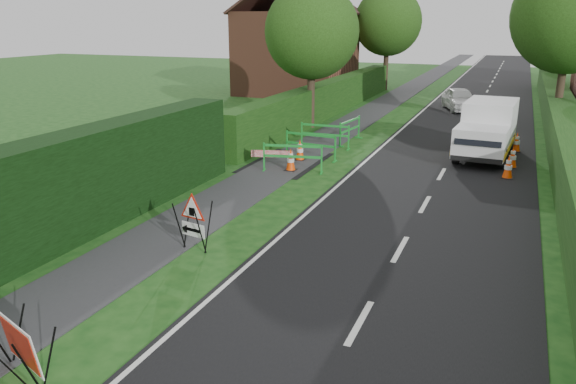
% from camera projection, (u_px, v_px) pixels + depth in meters
% --- Properties ---
extents(ground, '(120.00, 120.00, 0.00)m').
position_uv_depth(ground, '(205.00, 323.00, 9.77)').
color(ground, '#154212').
rests_on(ground, ground).
extents(road_surface, '(6.00, 90.00, 0.02)m').
position_uv_depth(road_surface, '(486.00, 93.00, 39.81)').
color(road_surface, black).
rests_on(road_surface, ground).
extents(footpath, '(2.00, 90.00, 0.02)m').
position_uv_depth(footpath, '(409.00, 89.00, 41.80)').
color(footpath, '#2D2D30').
rests_on(footpath, ground).
extents(hedge_west_far, '(1.00, 24.00, 1.80)m').
position_uv_depth(hedge_west_far, '(329.00, 114.00, 31.03)').
color(hedge_west_far, '#14380F').
rests_on(hedge_west_far, ground).
extents(hedge_east, '(1.20, 50.00, 1.50)m').
position_uv_depth(hedge_east, '(564.00, 156.00, 21.57)').
color(hedge_east, '#14380F').
rests_on(hedge_east, ground).
extents(house_west, '(7.50, 7.40, 7.88)m').
position_uv_depth(house_west, '(297.00, 51.00, 39.05)').
color(house_west, brown).
rests_on(house_west, ground).
extents(tree_nw, '(4.40, 4.40, 6.70)m').
position_uv_depth(tree_nw, '(312.00, 32.00, 26.02)').
color(tree_nw, '#2D2116').
rests_on(tree_nw, ground).
extents(tree_ne, '(5.20, 5.20, 7.79)m').
position_uv_depth(tree_ne, '(570.00, 16.00, 25.38)').
color(tree_ne, '#2D2116').
rests_on(tree_ne, ground).
extents(tree_fw, '(4.80, 4.80, 7.24)m').
position_uv_depth(tree_fw, '(388.00, 22.00, 40.06)').
color(tree_fw, '#2D2116').
rests_on(tree_fw, ground).
extents(tree_fe, '(4.20, 4.20, 6.33)m').
position_uv_depth(tree_fe, '(553.00, 31.00, 39.81)').
color(tree_fe, '#2D2116').
rests_on(tree_fe, ground).
extents(red_rect_sign, '(1.20, 0.95, 0.90)m').
position_uv_depth(red_rect_sign, '(20.00, 346.00, 8.16)').
color(red_rect_sign, black).
rests_on(red_rect_sign, ground).
extents(triangle_sign, '(0.92, 0.92, 1.16)m').
position_uv_depth(triangle_sign, '(191.00, 218.00, 12.56)').
color(triangle_sign, black).
rests_on(triangle_sign, ground).
extents(works_van, '(2.08, 4.65, 2.07)m').
position_uv_depth(works_van, '(487.00, 129.00, 21.15)').
color(works_van, silver).
rests_on(works_van, ground).
extents(traffic_cone_0, '(0.38, 0.38, 0.79)m').
position_uv_depth(traffic_cone_0, '(508.00, 167.00, 18.46)').
color(traffic_cone_0, black).
rests_on(traffic_cone_0, ground).
extents(traffic_cone_1, '(0.38, 0.38, 0.79)m').
position_uv_depth(traffic_cone_1, '(513.00, 157.00, 19.77)').
color(traffic_cone_1, black).
rests_on(traffic_cone_1, ground).
extents(traffic_cone_2, '(0.38, 0.38, 0.79)m').
position_uv_depth(traffic_cone_2, '(517.00, 142.00, 22.19)').
color(traffic_cone_2, black).
rests_on(traffic_cone_2, ground).
extents(traffic_cone_3, '(0.38, 0.38, 0.79)m').
position_uv_depth(traffic_cone_3, '(291.00, 160.00, 19.41)').
color(traffic_cone_3, black).
rests_on(traffic_cone_3, ground).
extents(traffic_cone_4, '(0.38, 0.38, 0.79)m').
position_uv_depth(traffic_cone_4, '(300.00, 150.00, 20.85)').
color(traffic_cone_4, black).
rests_on(traffic_cone_4, ground).
extents(ped_barrier_0, '(2.09, 0.79, 1.00)m').
position_uv_depth(ped_barrier_0, '(293.00, 154.00, 19.16)').
color(ped_barrier_0, '#1A912D').
rests_on(ped_barrier_0, ground).
extents(ped_barrier_1, '(2.08, 0.54, 1.00)m').
position_uv_depth(ped_barrier_1, '(311.00, 142.00, 20.99)').
color(ped_barrier_1, '#1A912D').
rests_on(ped_barrier_1, ground).
extents(ped_barrier_2, '(2.07, 0.40, 1.00)m').
position_uv_depth(ped_barrier_2, '(325.00, 133.00, 22.78)').
color(ped_barrier_2, '#1A912D').
rests_on(ped_barrier_2, ground).
extents(ped_barrier_3, '(0.60, 2.09, 1.00)m').
position_uv_depth(ped_barrier_3, '(350.00, 128.00, 23.84)').
color(ped_barrier_3, '#1A912D').
rests_on(ped_barrier_3, ground).
extents(redwhite_plank, '(1.44, 0.51, 0.25)m').
position_uv_depth(redwhite_plank, '(272.00, 166.00, 20.16)').
color(redwhite_plank, red).
rests_on(redwhite_plank, ground).
extents(hatchback_car, '(2.66, 4.04, 1.28)m').
position_uv_depth(hatchback_car, '(460.00, 99.00, 32.20)').
color(hatchback_car, white).
rests_on(hatchback_car, ground).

